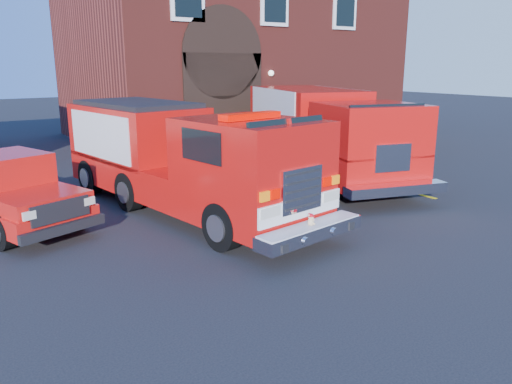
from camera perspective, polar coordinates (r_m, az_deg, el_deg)
ground at (r=10.51m, az=-3.75°, el=-5.53°), size 100.00×100.00×0.00m
parking_stripe_near at (r=15.38m, az=15.39°, el=0.46°), size 0.12×3.00×0.01m
parking_stripe_mid at (r=17.39m, az=7.83°, el=2.43°), size 0.12×3.00×0.01m
parking_stripe_far at (r=19.66m, az=1.91°, el=3.95°), size 0.12×3.00×0.01m
fire_station at (r=26.51m, az=-2.90°, el=15.88°), size 15.20×10.20×8.45m
fire_engine at (r=12.41m, az=-8.60°, el=3.95°), size 3.45×8.76×2.63m
pickup_truck at (r=12.72m, az=-27.21°, el=0.11°), size 3.25×5.39×1.66m
secondary_truck at (r=16.46m, az=7.65°, el=7.05°), size 4.99×8.88×2.76m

